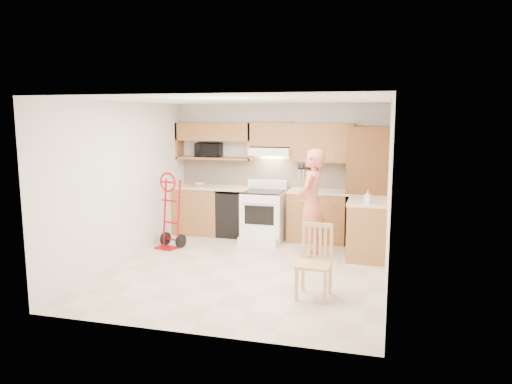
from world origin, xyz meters
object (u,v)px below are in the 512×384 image
at_px(range, 263,212).
at_px(person, 311,204).
at_px(hand_truck, 169,214).
at_px(microwave, 209,150).
at_px(dining_chair, 314,262).

height_order(range, person, person).
xyz_separation_m(person, hand_truck, (-2.47, -0.10, -0.28)).
bearing_deg(person, microwave, -106.51).
xyz_separation_m(range, dining_chair, (1.30, -2.53, -0.08)).
distance_m(range, dining_chair, 2.85).
height_order(microwave, range, microwave).
bearing_deg(hand_truck, microwave, 93.23).
bearing_deg(microwave, person, -32.52).
bearing_deg(microwave, range, -24.10).
bearing_deg(person, dining_chair, 21.54).
bearing_deg(hand_truck, dining_chair, -15.43).
distance_m(microwave, dining_chair, 4.03).
bearing_deg(person, hand_truck, -75.90).
xyz_separation_m(microwave, hand_truck, (-0.28, -1.27, -1.03)).
distance_m(microwave, person, 2.59).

